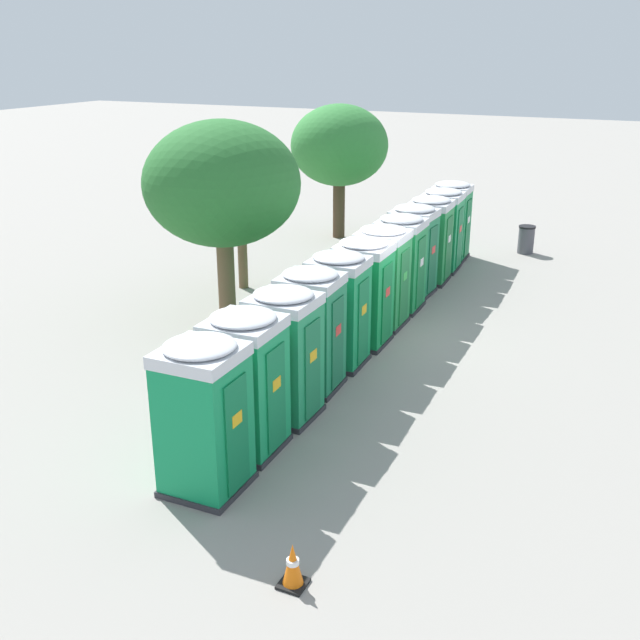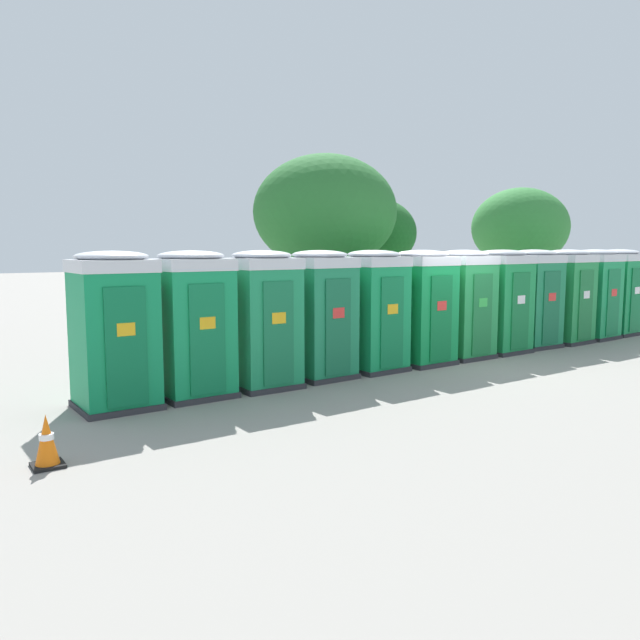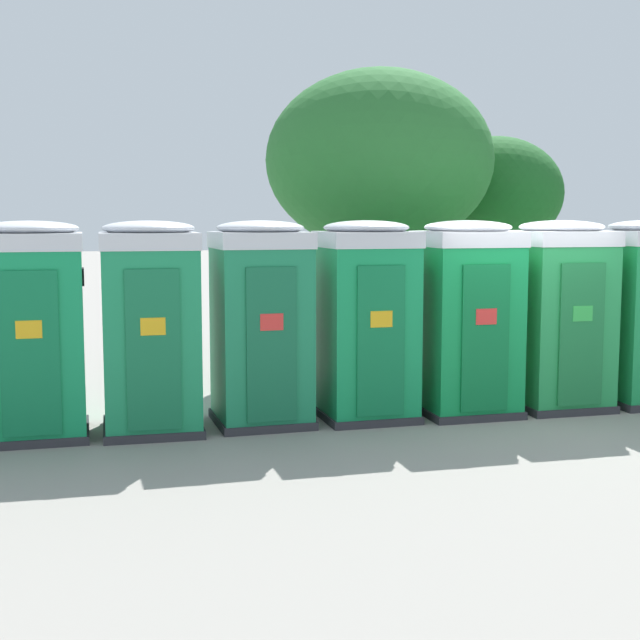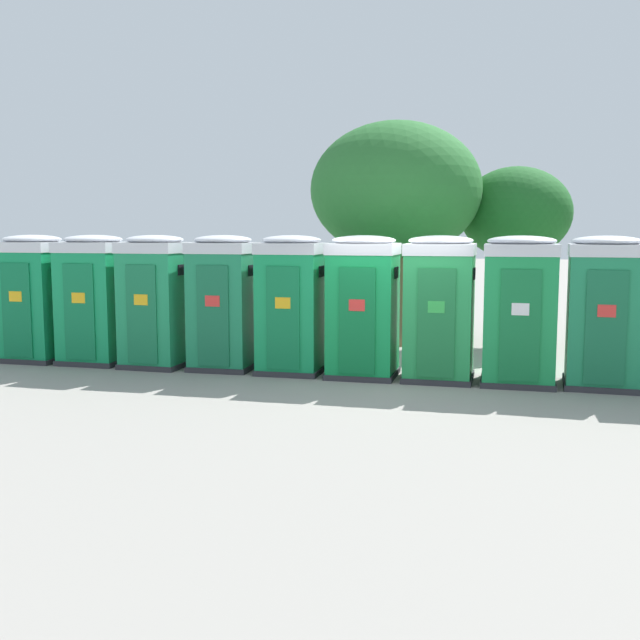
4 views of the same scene
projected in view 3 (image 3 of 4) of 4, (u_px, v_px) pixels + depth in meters
name	position (u px, v px, depth m)	size (l,w,h in m)	color
ground_plane	(516.00, 412.00, 11.83)	(120.00, 120.00, 0.00)	gray
portapotty_1	(32.00, 329.00, 10.36)	(1.25, 1.23, 2.54)	#2D2D33
portapotty_2	(151.00, 326.00, 10.64)	(1.17, 1.21, 2.54)	#2D2D33
portapotty_3	(261.00, 322.00, 11.06)	(1.21, 1.25, 2.54)	#2D2D33
portapotty_4	(366.00, 319.00, 11.36)	(1.20, 1.24, 2.54)	#2D2D33
portapotty_5	(466.00, 317.00, 11.64)	(1.24, 1.23, 2.54)	#2D2D33
portapotty_6	(559.00, 314.00, 11.99)	(1.22, 1.22, 2.54)	#2D2D33
street_tree_1	(379.00, 162.00, 14.94)	(3.82, 3.82, 5.04)	brown
street_tree_2	(495.00, 194.00, 16.62)	(2.53, 2.53, 4.08)	brown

